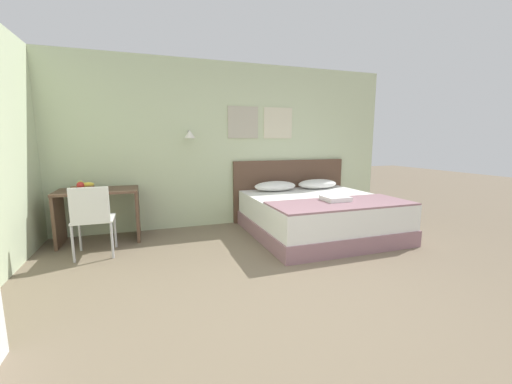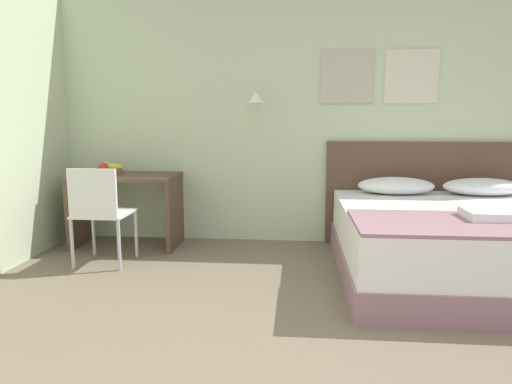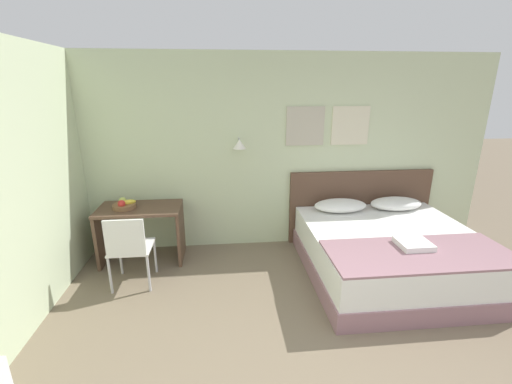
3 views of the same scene
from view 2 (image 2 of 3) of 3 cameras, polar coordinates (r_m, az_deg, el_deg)
The scene contains 10 objects.
wall_back at distance 4.78m, azimuth 6.95°, elevation 9.57°, with size 5.99×0.31×2.65m.
bed at distance 4.07m, azimuth 24.54°, elevation -6.00°, with size 1.98×1.97×0.57m.
headboard at distance 4.97m, azimuth 20.89°, elevation -0.24°, with size 2.10×0.06×1.06m.
pillow_left at distance 4.59m, azimuth 17.08°, elevation 0.76°, with size 0.72×0.39×0.16m.
pillow_right at distance 4.82m, azimuth 26.42°, elevation 0.59°, with size 0.72×0.39×0.16m.
throw_blanket at distance 3.48m, azimuth 27.94°, elevation -3.60°, with size 1.92×0.79×0.02m.
folded_towel_near_foot at distance 3.60m, azimuth 27.12°, elevation -2.48°, with size 0.33×0.31×0.06m.
desk at distance 4.79m, azimuth -15.92°, elevation -0.63°, with size 1.04×0.59×0.74m.
desk_chair at distance 4.18m, azimuth -19.04°, elevation -1.90°, with size 0.46×0.46×0.88m.
fruit_bowl at distance 4.81m, azimuth -18.07°, elevation 2.66°, with size 0.29×0.29×0.13m.
Camera 2 is at (-0.14, -1.84, 1.28)m, focal length 32.00 mm.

